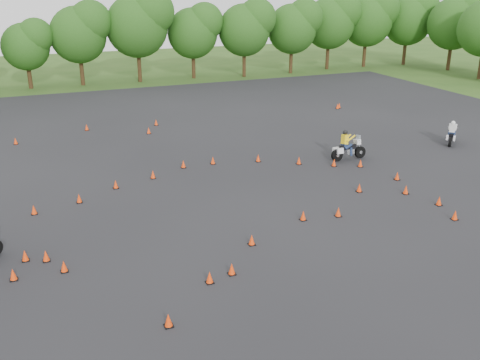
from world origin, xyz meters
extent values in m
plane|color=#2D5119|center=(0.00, 0.00, 0.00)|extent=(140.00, 140.00, 0.00)
plane|color=black|center=(0.00, 6.00, 0.01)|extent=(62.00, 62.00, 0.00)
cone|color=#FF3F0A|center=(7.44, 7.04, 0.23)|extent=(0.26, 0.26, 0.45)
cone|color=#FF3F0A|center=(-9.59, 1.23, 0.23)|extent=(0.26, 0.26, 0.45)
cone|color=#FF3F0A|center=(16.02, 20.44, 0.23)|extent=(0.26, 0.26, 0.45)
cone|color=#FF3F0A|center=(-3.31, 9.10, 0.23)|extent=(0.26, 0.26, 0.45)
cone|color=#FF3F0A|center=(-1.35, 18.65, 0.23)|extent=(0.26, 0.26, 0.45)
cone|color=#FF3F0A|center=(-10.37, 1.58, 0.23)|extent=(0.26, 0.26, 0.45)
cone|color=#FF3F0A|center=(-1.17, 10.24, 0.23)|extent=(0.26, 0.26, 0.45)
cone|color=#FF3F0A|center=(-8.99, 0.08, 0.23)|extent=(0.26, 0.26, 0.45)
cone|color=#FF3F0A|center=(-4.01, -2.83, 0.23)|extent=(0.26, 0.26, 0.45)
cone|color=#FF3F0A|center=(8.86, 6.33, 0.23)|extent=(0.26, 0.26, 0.45)
cone|color=#FF3F0A|center=(-0.26, 20.82, 0.23)|extent=(0.26, 0.26, 0.45)
cone|color=#FF3F0A|center=(9.51, 3.62, 0.23)|extent=(0.26, 0.26, 0.45)
cone|color=#FF3F0A|center=(5.64, 8.19, 0.23)|extent=(0.26, 0.26, 0.45)
cone|color=#FF3F0A|center=(16.29, 20.62, 0.23)|extent=(0.26, 0.26, 0.45)
cone|color=#FF3F0A|center=(-10.82, 0.16, 0.23)|extent=(0.26, 0.26, 0.45)
cone|color=#FF3F0A|center=(-3.01, -2.56, 0.23)|extent=(0.26, 0.26, 0.45)
cone|color=#FF3F0A|center=(-1.33, -0.59, 0.23)|extent=(0.26, 0.26, 0.45)
cone|color=#FF3F0A|center=(-9.84, 6.34, 0.23)|extent=(0.26, 0.26, 0.45)
cone|color=#FF3F0A|center=(9.14, -0.19, 0.23)|extent=(0.26, 0.26, 0.45)
cone|color=#FF3F0A|center=(-10.53, 19.41, 0.23)|extent=(0.26, 0.26, 0.45)
cone|color=#FF3F0A|center=(1.93, 0.81, 0.23)|extent=(0.26, 0.26, 0.45)
cone|color=#FF3F0A|center=(3.51, 9.60, 0.23)|extent=(0.26, 0.26, 0.45)
cone|color=#FF3F0A|center=(-5.57, 8.33, 0.23)|extent=(0.26, 0.26, 0.45)
cone|color=#FF3F0A|center=(8.62, -1.86, 0.23)|extent=(0.26, 0.26, 0.45)
cone|color=#FF3F0A|center=(3.69, 0.54, 0.23)|extent=(0.26, 0.26, 0.45)
cone|color=#FF3F0A|center=(6.45, 2.87, 0.23)|extent=(0.26, 0.26, 0.45)
cone|color=#FF3F0A|center=(-6.14, -4.87, 0.23)|extent=(0.26, 0.26, 0.45)
cone|color=#FF3F0A|center=(8.58, 1.70, 0.23)|extent=(0.26, 0.26, 0.45)
cone|color=#FF3F0A|center=(0.72, 10.23, 0.23)|extent=(0.26, 0.26, 0.45)
cone|color=#FF3F0A|center=(-7.65, 7.01, 0.23)|extent=(0.26, 0.26, 0.45)
cone|color=#FF3F0A|center=(-5.49, 21.35, 0.23)|extent=(0.26, 0.26, 0.45)
camera|label=1|loc=(-9.53, -19.41, 10.64)|focal=40.00mm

